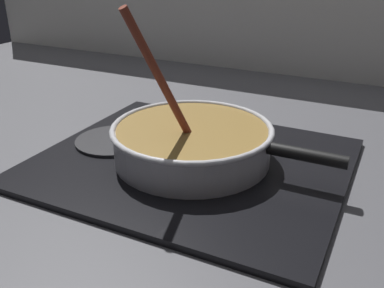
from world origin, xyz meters
name	(u,v)px	position (x,y,z in m)	size (l,w,h in m)	color
ground	(158,188)	(0.00, 0.00, -0.02)	(2.40, 1.60, 0.04)	#4C4C51
hob_plate	(192,162)	(0.03, 0.07, 0.01)	(0.56, 0.48, 0.01)	black
burner_ring	(192,157)	(0.03, 0.07, 0.02)	(0.18, 0.18, 0.01)	#592D0C
spare_burner	(113,141)	(-0.15, 0.07, 0.01)	(0.15, 0.15, 0.01)	#262628
cooking_pan	(192,142)	(0.03, 0.07, 0.05)	(0.43, 0.30, 0.29)	silver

